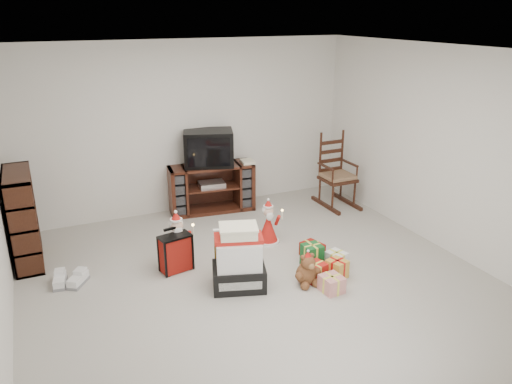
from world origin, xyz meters
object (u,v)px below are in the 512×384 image
tv_stand (211,188)px  bookshelf (23,220)px  rocking_chair (335,179)px  red_suitcase (176,253)px  sneaker_pair (69,280)px  gift_pile (239,261)px  teddy_bear (307,271)px  santa_figurine (268,226)px  mrs_claus_figurine (178,244)px  crt_television (209,148)px  gift_cluster (324,263)px

tv_stand → bookshelf: (-2.57, -0.62, 0.18)m
rocking_chair → red_suitcase: 3.05m
bookshelf → sneaker_pair: bookshelf is taller
gift_pile → teddy_bear: gift_pile is taller
santa_figurine → mrs_claus_figurine: mrs_claus_figurine is taller
santa_figurine → sneaker_pair: (-2.47, -0.04, -0.18)m
tv_stand → santa_figurine: (0.28, -1.38, -0.13)m
mrs_claus_figurine → sneaker_pair: mrs_claus_figurine is taller
tv_stand → teddy_bear: size_ratio=3.57×
tv_stand → bookshelf: bookshelf is taller
gift_pile → crt_television: size_ratio=0.87×
tv_stand → santa_figurine: tv_stand is taller
bookshelf → santa_figurine: 2.97m
rocking_chair → teddy_bear: (-1.62, -1.95, -0.24)m
tv_stand → mrs_claus_figurine: size_ratio=1.91×
santa_figurine → crt_television: (-0.30, 1.40, 0.74)m
sneaker_pair → crt_television: size_ratio=0.51×
gift_pile → red_suitcase: bearing=147.3°
rocking_chair → santa_figurine: size_ratio=1.95×
teddy_bear → gift_pile: bearing=160.5°
mrs_claus_figurine → bookshelf: bearing=152.7°
bookshelf → teddy_bear: (2.79, -1.87, -0.38)m
bookshelf → santa_figurine: size_ratio=1.86×
crt_television → bookshelf: bearing=-147.9°
teddy_bear → santa_figurine: 1.12m
santa_figurine → gift_cluster: (0.25, -0.97, -0.11)m
tv_stand → gift_pile: size_ratio=1.82×
tv_stand → sneaker_pair: size_ratio=3.08×
tv_stand → red_suitcase: size_ratio=2.46×
tv_stand → rocking_chair: rocking_chair is taller
bookshelf → red_suitcase: bearing=-32.3°
gift_pile → gift_cluster: 1.04m
mrs_claus_figurine → sneaker_pair: size_ratio=1.61×
teddy_bear → gift_cluster: size_ratio=0.38×
tv_stand → red_suitcase: tv_stand is taller
rocking_chair → mrs_claus_figurine: (-2.79, -0.91, -0.14)m
gift_cluster → sneaker_pair: bearing=161.1°
bookshelf → teddy_bear: bookshelf is taller
tv_stand → gift_pile: 2.30m
rocking_chair → gift_pile: rocking_chair is taller
bookshelf → mrs_claus_figurine: size_ratio=1.66×
gift_pile → mrs_claus_figurine: bearing=138.2°
gift_cluster → crt_television: crt_television is taller
gift_pile → sneaker_pair: bearing=172.0°
sneaker_pair → gift_cluster: size_ratio=0.44×
rocking_chair → teddy_bear: bearing=-130.6°
gift_pile → crt_television: bearing=96.1°
crt_television → rocking_chair: bearing=1.1°
teddy_bear → santa_figurine: (0.07, 1.12, 0.07)m
gift_pile → crt_television: crt_television is taller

